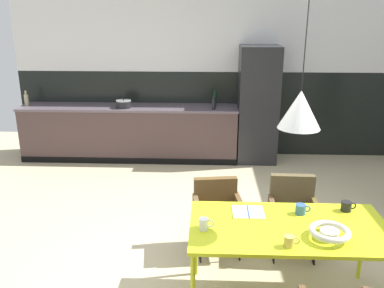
{
  "coord_description": "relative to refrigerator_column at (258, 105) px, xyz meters",
  "views": [
    {
      "loc": [
        -0.06,
        -3.43,
        2.39
      ],
      "look_at": [
        -0.25,
        0.94,
        0.98
      ],
      "focal_mm": 37.93,
      "sensor_mm": 36.0,
      "label": 1
    }
  ],
  "objects": [
    {
      "name": "bottle_vinegar_dark",
      "position": [
        -0.71,
        0.06,
        0.07
      ],
      "size": [
        0.06,
        0.06,
        0.27
      ],
      "color": "#0F3319",
      "rests_on": "kitchen_counter"
    },
    {
      "name": "refrigerator_column",
      "position": [
        0.0,
        0.0,
        0.0
      ],
      "size": [
        0.64,
        0.6,
        1.91
      ],
      "primitive_type": "cube",
      "color": "#232326",
      "rests_on": "ground"
    },
    {
      "name": "mug_white_ceramic",
      "position": [
        -0.83,
        -3.72,
        -0.15
      ],
      "size": [
        0.12,
        0.08,
        0.1
      ],
      "color": "white",
      "rests_on": "dining_table"
    },
    {
      "name": "mug_glass_clear",
      "position": [
        -0.2,
        -3.95,
        -0.16
      ],
      "size": [
        0.12,
        0.08,
        0.09
      ],
      "color": "gold",
      "rests_on": "dining_table"
    },
    {
      "name": "open_book",
      "position": [
        -0.45,
        -3.42,
        -0.2
      ],
      "size": [
        0.27,
        0.24,
        0.02
      ],
      "color": "white",
      "rests_on": "dining_table"
    },
    {
      "name": "back_wall_splashback_dark",
      "position": [
        -0.74,
        0.36,
        -0.23
      ],
      "size": [
        6.72,
        0.12,
        1.45
      ],
      "primitive_type": "cube",
      "color": "black",
      "rests_on": "ground"
    },
    {
      "name": "cooking_pot",
      "position": [
        -2.21,
        -0.11,
        0.02
      ],
      "size": [
        0.25,
        0.25,
        0.15
      ],
      "color": "black",
      "rests_on": "kitchen_counter"
    },
    {
      "name": "armchair_by_stool",
      "position": [
        0.07,
        -2.78,
        -0.45
      ],
      "size": [
        0.5,
        0.48,
        0.8
      ],
      "rotation": [
        0.0,
        0.0,
        3.12
      ],
      "color": "brown",
      "rests_on": "ground"
    },
    {
      "name": "ground_plane",
      "position": [
        -0.74,
        -3.16,
        -0.95
      ],
      "size": [
        9.31,
        9.31,
        0.0
      ],
      "primitive_type": "plane",
      "color": "#C3B58D"
    },
    {
      "name": "fruit_bowl",
      "position": [
        0.13,
        -3.82,
        -0.15
      ],
      "size": [
        0.31,
        0.31,
        0.09
      ],
      "color": "silver",
      "rests_on": "dining_table"
    },
    {
      "name": "kitchen_counter",
      "position": [
        -2.15,
        -0.0,
        -0.5
      ],
      "size": [
        3.64,
        0.63,
        0.91
      ],
      "color": "#483534",
      "rests_on": "ground"
    },
    {
      "name": "mug_tall_blue",
      "position": [
        0.4,
        -3.35,
        -0.16
      ],
      "size": [
        0.13,
        0.09,
        0.09
      ],
      "color": "black",
      "rests_on": "dining_table"
    },
    {
      "name": "mug_dark_espresso",
      "position": [
        -0.0,
        -3.42,
        -0.16
      ],
      "size": [
        0.13,
        0.09,
        0.09
      ],
      "color": "#335B93",
      "rests_on": "dining_table"
    },
    {
      "name": "pendant_lamp_over_table_near",
      "position": [
        -0.14,
        -3.67,
        0.77
      ],
      "size": [
        0.31,
        0.31,
        1.27
      ],
      "color": "black"
    },
    {
      "name": "bottle_oil_tall",
      "position": [
        -3.87,
        -0.01,
        0.06
      ],
      "size": [
        0.07,
        0.07,
        0.25
      ],
      "color": "tan",
      "rests_on": "kitchen_counter"
    },
    {
      "name": "armchair_far_side",
      "position": [
        -0.71,
        -2.77,
        -0.46
      ],
      "size": [
        0.54,
        0.53,
        0.75
      ],
      "rotation": [
        0.0,
        0.0,
        3.28
      ],
      "color": "brown",
      "rests_on": "ground"
    },
    {
      "name": "dining_table",
      "position": [
        -0.14,
        -3.64,
        -0.25
      ],
      "size": [
        1.62,
        0.85,
        0.75
      ],
      "color": "#C6D31E",
      "rests_on": "ground"
    },
    {
      "name": "back_wall_panel_upper",
      "position": [
        -0.74,
        0.36,
        1.22
      ],
      "size": [
        6.72,
        0.12,
        1.45
      ],
      "primitive_type": "cube",
      "color": "silver",
      "rests_on": "back_wall_splashback_dark"
    },
    {
      "name": "bottle_spice_small",
      "position": [
        -0.73,
        -0.19,
        0.06
      ],
      "size": [
        0.06,
        0.06,
        0.24
      ],
      "color": "black",
      "rests_on": "kitchen_counter"
    }
  ]
}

